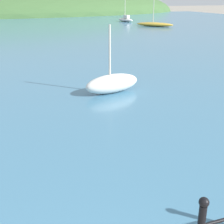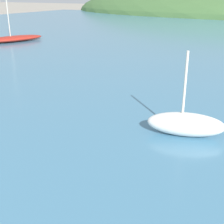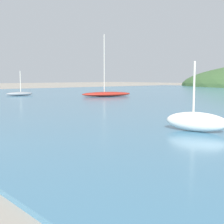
# 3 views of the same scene
# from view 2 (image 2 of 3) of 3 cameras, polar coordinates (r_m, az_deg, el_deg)

# --- Properties ---
(water) EXTENTS (80.00, 60.00, 0.10)m
(water) POSITION_cam_2_polar(r_m,az_deg,el_deg) (31.49, 18.79, 13.11)
(water) COLOR teal
(water) RESTS_ON ground
(boat_white_sailboat) EXTENTS (3.18, 5.22, 5.91)m
(boat_white_sailboat) POSITION_cam_2_polar(r_m,az_deg,el_deg) (26.95, -17.55, 12.71)
(boat_white_sailboat) COLOR maroon
(boat_white_sailboat) RESTS_ON water
(boat_green_fishing) EXTENTS (2.23, 1.26, 2.34)m
(boat_green_fishing) POSITION_cam_2_polar(r_m,az_deg,el_deg) (8.80, 13.30, -2.14)
(boat_green_fishing) COLOR silver
(boat_green_fishing) RESTS_ON water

